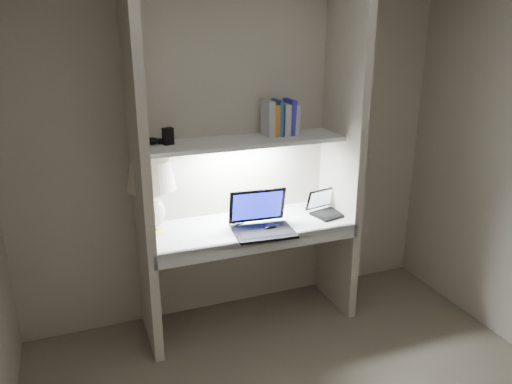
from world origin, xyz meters
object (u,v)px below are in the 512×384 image
speaker (269,203)px  book_row (280,118)px  laptop_main (262,222)px  laptop_netbook (328,208)px  table_lamp (151,183)px

speaker → book_row: (0.05, -0.05, 0.65)m
speaker → book_row: book_row is taller
laptop_main → book_row: 0.76m
laptop_main → laptop_netbook: laptop_main is taller
table_lamp → laptop_netbook: 1.31m
laptop_netbook → speaker: 0.44m
book_row → speaker: bearing=136.4°
speaker → laptop_netbook: bearing=-38.4°
speaker → laptop_main: bearing=-130.0°
table_lamp → book_row: 1.01m
laptop_netbook → book_row: (-0.33, 0.16, 0.67)m
table_lamp → book_row: bearing=-0.9°
laptop_main → book_row: (0.25, 0.29, 0.65)m
table_lamp → laptop_netbook: table_lamp is taller
speaker → book_row: 0.66m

